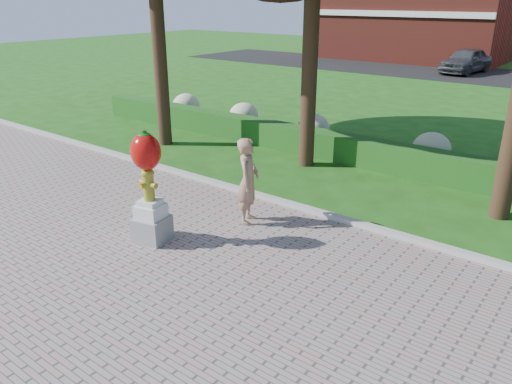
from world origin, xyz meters
TOP-DOWN VIEW (x-y plane):
  - ground at (0.00, 0.00)m, footprint 100.00×100.00m
  - curb at (0.00, 3.00)m, footprint 40.00×0.18m
  - lawn_hedge at (0.00, 7.00)m, footprint 24.00×0.70m
  - hydrangea_row at (0.57, 8.00)m, footprint 20.10×1.10m
  - building_left at (-10.00, 34.00)m, footprint 14.00×8.00m
  - hydrant_sculpture at (-1.79, -0.16)m, footprint 0.74×0.74m
  - woman at (-0.81, 1.74)m, footprint 0.70×0.82m
  - parked_car at (-4.00, 28.29)m, footprint 2.47×4.86m

SIDE VIEW (x-z plane):
  - ground at x=0.00m, z-range 0.00..0.00m
  - curb at x=0.00m, z-range 0.00..0.15m
  - lawn_hedge at x=0.00m, z-range 0.00..0.80m
  - hydrangea_row at x=0.57m, z-range 0.06..1.04m
  - parked_car at x=-4.00m, z-range 0.02..1.61m
  - woman at x=-0.81m, z-range 0.04..1.94m
  - hydrant_sculpture at x=-1.79m, z-range 0.11..2.41m
  - building_left at x=-10.00m, z-range 0.00..7.00m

